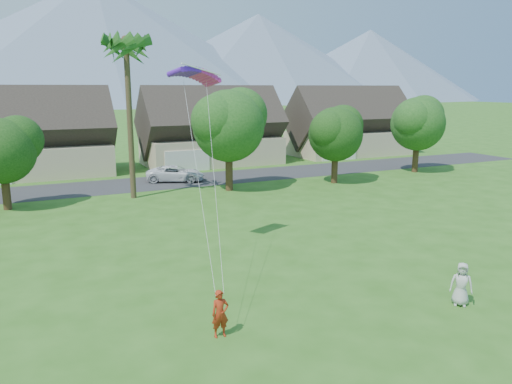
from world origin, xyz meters
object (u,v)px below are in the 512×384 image
parked_car (175,174)px  parafoil_kite (195,73)px  kite_flyer (220,314)px  watcher (461,284)px

parked_car → parafoil_kite: (-4.63, -20.16, 8.57)m
kite_flyer → watcher: 9.82m
kite_flyer → parafoil_kite: parafoil_kite is taller
parked_car → parafoil_kite: size_ratio=1.75×
kite_flyer → parked_car: bearing=80.4°
kite_flyer → watcher: watcher is taller
watcher → parafoil_kite: (-7.26, 11.04, 8.42)m
kite_flyer → parked_car: 30.32m
watcher → parafoil_kite: size_ratio=0.59×
watcher → parafoil_kite: 15.67m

